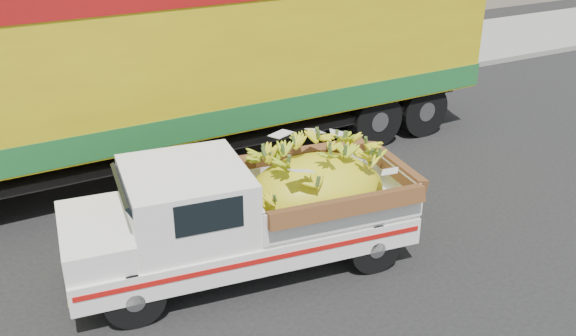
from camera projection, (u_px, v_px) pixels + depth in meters
ground at (361, 258)px, 9.23m from camera, size 100.00×100.00×0.00m
curb at (194, 112)px, 14.58m from camera, size 60.00×0.25×0.15m
sidewalk at (164, 87)px, 16.26m from camera, size 60.00×4.00×0.14m
pickup_truck at (266, 208)px, 8.77m from camera, size 4.82×2.27×1.63m
semi_trailer at (188, 53)px, 11.37m from camera, size 12.02×2.72×3.80m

